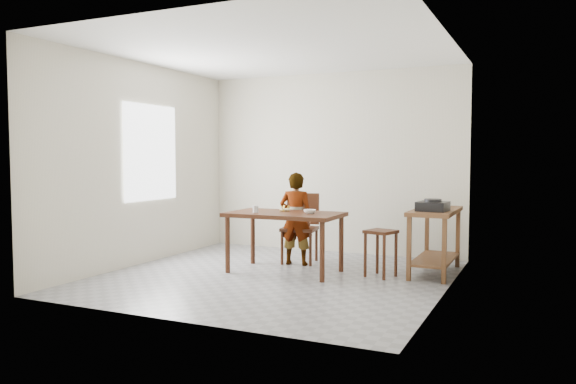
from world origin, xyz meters
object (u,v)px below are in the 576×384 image
at_px(dining_table, 285,242).
at_px(dining_chair, 300,228).
at_px(prep_counter, 435,241).
at_px(child, 296,219).
at_px(stool, 381,253).

distance_m(dining_table, dining_chair, 0.66).
relative_size(prep_counter, child, 0.97).
xyz_separation_m(prep_counter, child, (-1.79, -0.19, 0.22)).
bearing_deg(child, prep_counter, 177.88).
bearing_deg(stool, dining_table, -168.19).
distance_m(prep_counter, child, 1.81).
xyz_separation_m(dining_table, child, (-0.07, 0.51, 0.24)).
relative_size(dining_table, child, 1.13).
xyz_separation_m(child, dining_chair, (-0.01, 0.14, -0.15)).
bearing_deg(child, stool, 159.59).
bearing_deg(prep_counter, dining_chair, -178.48).
height_order(child, stool, child).
bearing_deg(child, dining_table, 89.77).
relative_size(child, stool, 2.19).
height_order(dining_chair, stool, dining_chair).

